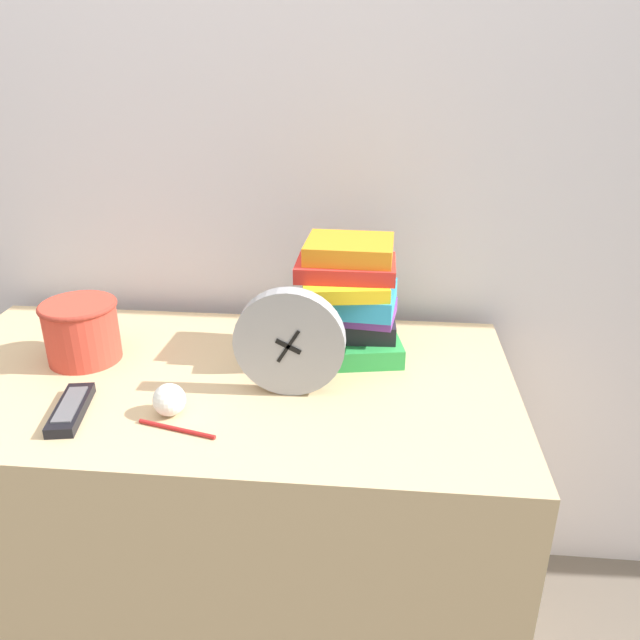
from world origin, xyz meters
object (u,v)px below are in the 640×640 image
at_px(book_stack, 347,301).
at_px(basket, 81,329).
at_px(pen, 177,429).
at_px(desk_clock, 289,343).
at_px(tv_remote, 71,409).
at_px(crumpled_paper_ball, 169,400).

bearing_deg(book_stack, basket, -172.02).
bearing_deg(pen, basket, 138.23).
relative_size(desk_clock, pen, 1.43).
distance_m(desk_clock, tv_remote, 0.43).
bearing_deg(tv_remote, book_stack, 30.89).
bearing_deg(pen, tv_remote, 170.49).
bearing_deg(pen, desk_clock, 40.48).
bearing_deg(crumpled_paper_ball, tv_remote, -174.57).
bearing_deg(tv_remote, desk_clock, 16.94).
xyz_separation_m(book_stack, basket, (-0.57, -0.08, -0.05)).
relative_size(desk_clock, basket, 1.33).
height_order(desk_clock, tv_remote, desk_clock).
bearing_deg(desk_clock, crumpled_paper_ball, -154.02).
xyz_separation_m(desk_clock, book_stack, (0.10, 0.18, 0.02)).
height_order(desk_clock, crumpled_paper_ball, desk_clock).
distance_m(basket, crumpled_paper_ball, 0.33).
relative_size(book_stack, crumpled_paper_ball, 4.28).
bearing_deg(book_stack, desk_clock, -119.62).
relative_size(desk_clock, tv_remote, 1.26).
bearing_deg(desk_clock, book_stack, 60.38).
height_order(book_stack, crumpled_paper_ball, book_stack).
xyz_separation_m(basket, pen, (0.29, -0.26, -0.07)).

